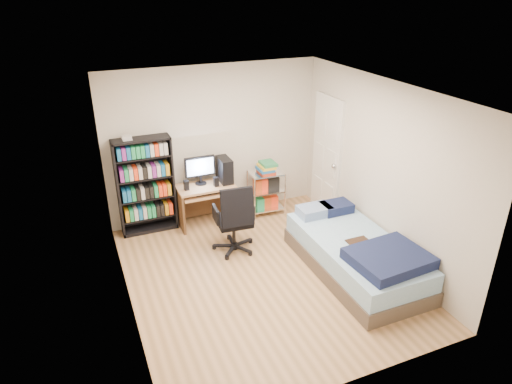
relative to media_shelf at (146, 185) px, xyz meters
name	(u,v)px	position (x,y,z in m)	size (l,w,h in m)	color
room	(264,191)	(1.18, -1.84, 0.46)	(3.58, 4.08, 2.58)	tan
media_shelf	(146,185)	(0.00, 0.00, 0.00)	(0.86, 0.29, 1.59)	black
computer_desk	(210,187)	(1.00, -0.11, -0.17)	(0.90, 0.52, 1.14)	tan
office_chair	(235,230)	(1.04, -1.11, -0.44)	(0.69, 0.69, 1.07)	black
wire_cart	(266,181)	(1.95, -0.18, -0.19)	(0.59, 0.44, 0.91)	white
bed	(357,254)	(2.37, -2.25, -0.51)	(1.08, 2.16, 0.62)	brown
door	(327,156)	(2.90, -0.49, 0.21)	(0.12, 0.80, 2.00)	silver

